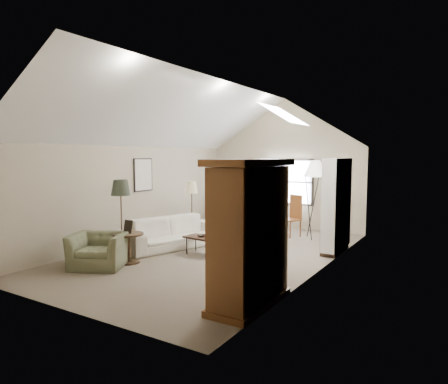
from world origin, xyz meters
The scene contains 18 objects.
room_shell centered at (0.00, 0.00, 3.21)m, with size 5.01×8.01×4.00m.
window centered at (0.10, 3.96, 1.45)m, with size 1.72×0.08×1.42m, color black.
skylight centered at (1.30, 0.90, 3.22)m, with size 0.80×1.20×0.52m, color white, non-canonical shape.
wall_art centered at (-1.88, 1.94, 1.73)m, with size 1.97×3.71×0.88m.
armoire centered at (2.18, -2.40, 1.10)m, with size 0.60×1.50×2.20m, color brown.
tv_alcove centered at (2.34, 1.60, 1.15)m, with size 0.32×1.30×2.10m, color white.
media_console centered at (2.32, 1.60, 0.30)m, with size 0.34×1.18×0.60m, color #382316.
tv_panel centered at (2.32, 1.60, 0.92)m, with size 0.05×0.90×0.55m, color black.
sofa centered at (-1.21, -0.03, 0.37)m, with size 2.54×0.99×0.74m, color beige.
armchair_near centered at (-1.40, -2.17, 0.34)m, with size 1.06×0.92×0.69m, color #686B4B.
armchair_far centered at (-0.82, 3.70, 0.49)m, with size 1.05×1.08×0.98m, color #545C40.
coffee_table centered at (-0.20, -0.24, 0.21)m, with size 0.81×0.45×0.42m, color #372116.
bowl centered at (-0.20, -0.24, 0.44)m, with size 0.19×0.19×0.05m, color #342415.
side_table centered at (-1.11, -1.63, 0.32)m, with size 0.64×0.64×0.64m, color #3B2918.
side_chair centered at (0.73, 2.76, 0.58)m, with size 0.45×0.45×1.16m, color brown.
tripod_lamp centered at (1.41, 2.79, 1.09)m, with size 0.63×0.63×2.17m, color white, non-canonical shape.
dark_lamp centered at (-1.51, -1.43, 0.88)m, with size 0.42×0.42×1.77m, color black, non-canonical shape.
tan_lamp centered at (-1.51, 1.17, 0.79)m, with size 0.32×0.32×1.59m, color tan, non-canonical shape.
Camera 1 is at (4.93, -7.61, 2.26)m, focal length 32.00 mm.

